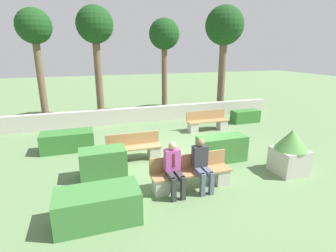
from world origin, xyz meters
name	(u,v)px	position (x,y,z in m)	size (l,w,h in m)	color
ground_plane	(176,155)	(0.00, 0.00, 0.00)	(60.00, 60.00, 0.00)	#607F51
perimeter_wall	(145,114)	(0.00, 4.55, 0.37)	(13.84, 0.30, 0.74)	#B7B2A8
bench_front	(191,175)	(-0.37, -2.20, 0.34)	(2.14, 0.49, 0.86)	#A37A4C
bench_left_side	(207,123)	(2.31, 2.22, 0.33)	(1.89, 0.49, 0.86)	#A37A4C
bench_right_side	(134,150)	(-1.43, 0.02, 0.33)	(1.76, 0.48, 0.86)	#A37A4C
person_seated_man	(174,166)	(-0.90, -2.34, 0.73)	(0.38, 0.63, 1.33)	#333338
person_seated_woman	(202,162)	(-0.15, -2.34, 0.73)	(0.38, 0.63, 1.33)	#515B70
hedge_block_near_left	(245,116)	(4.71, 2.86, 0.30)	(1.36, 0.61, 0.60)	#33702D
hedge_block_near_right	(98,206)	(-2.77, -2.91, 0.36)	(1.72, 0.86, 0.72)	#3D7A38
hedge_block_mid_left	(68,141)	(-3.52, 1.62, 0.34)	(1.79, 0.82, 0.68)	#33702D
hedge_block_mid_right	(222,149)	(1.23, -0.93, 0.41)	(1.58, 0.63, 0.83)	#3D7A38
hedge_block_far_left	(103,163)	(-2.49, -0.90, 0.42)	(1.26, 0.71, 0.84)	#3D7A38
planter_corner_left	(290,151)	(2.67, -2.30, 0.68)	(0.92, 0.92, 1.31)	#B7B2A8
tree_leftmost	(34,32)	(-4.61, 5.51, 4.21)	(1.53, 1.53, 5.23)	brown
tree_center_left	(95,29)	(-1.99, 6.14, 4.42)	(1.80, 1.80, 5.55)	brown
tree_center_right	(164,38)	(1.51, 6.00, 4.08)	(1.61, 1.61, 5.07)	brown
tree_rightmost	(224,29)	(4.94, 5.80, 4.57)	(2.13, 2.13, 5.82)	brown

